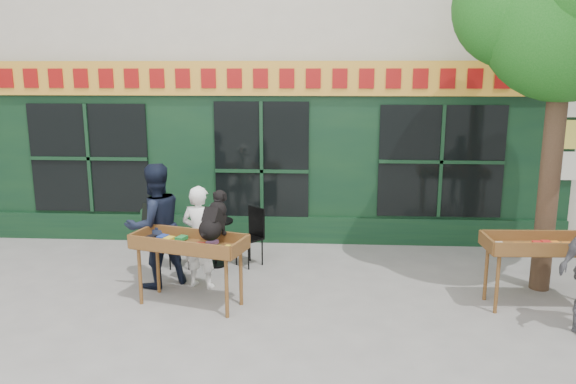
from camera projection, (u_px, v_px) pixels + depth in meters
name	position (u px, v px, depth m)	size (l,w,h in m)	color
ground	(246.00, 289.00, 8.21)	(80.00, 80.00, 0.00)	slate
book_cart_center	(189.00, 247.00, 7.51)	(1.61, 1.01, 0.99)	brown
dog	(213.00, 214.00, 7.34)	(0.34, 0.60, 0.60)	black
woman	(200.00, 237.00, 8.15)	(0.56, 0.36, 1.52)	white
book_cart_right	(543.00, 249.00, 7.43)	(1.52, 0.68, 0.99)	brown
bistro_table	(215.00, 233.00, 9.10)	(0.60, 0.60, 0.76)	black
bistro_chair_left	(174.00, 234.00, 9.04)	(0.39, 0.39, 0.95)	black
bistro_chair_right	(253.00, 231.00, 9.18)	(0.51, 0.51, 0.95)	black
potted_plant	(214.00, 211.00, 9.03)	(0.16, 0.11, 0.30)	gray
man_left	(155.00, 226.00, 8.19)	(0.89, 0.69, 1.83)	black
chalkboard	(153.00, 221.00, 10.39)	(0.59, 0.32, 0.79)	black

